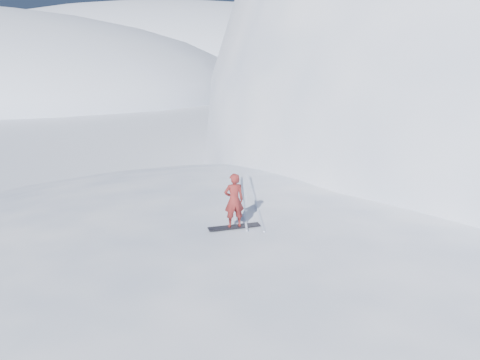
# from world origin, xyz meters

# --- Properties ---
(ground) EXTENTS (400.00, 400.00, 0.00)m
(ground) POSITION_xyz_m (0.00, 0.00, 0.00)
(ground) COLOR white
(ground) RESTS_ON ground
(near_ridge) EXTENTS (36.00, 28.00, 4.80)m
(near_ridge) POSITION_xyz_m (1.00, 3.00, 0.00)
(near_ridge) COLOR white
(near_ridge) RESTS_ON ground
(peak_shoulder) EXTENTS (28.00, 24.00, 18.00)m
(peak_shoulder) POSITION_xyz_m (10.00, 20.00, 0.00)
(peak_shoulder) COLOR white
(peak_shoulder) RESTS_ON ground
(far_ridge_c) EXTENTS (140.00, 90.00, 36.00)m
(far_ridge_c) POSITION_xyz_m (-40.00, 110.00, 0.00)
(far_ridge_c) COLOR white
(far_ridge_c) RESTS_ON ground
(wind_bumps) EXTENTS (16.00, 14.40, 1.00)m
(wind_bumps) POSITION_xyz_m (-0.56, 2.12, 0.00)
(wind_bumps) COLOR white
(wind_bumps) RESTS_ON ground
(snowboard) EXTENTS (1.46, 0.88, 0.02)m
(snowboard) POSITION_xyz_m (-2.03, 2.35, 2.41)
(snowboard) COLOR black
(snowboard) RESTS_ON near_ridge
(snowboarder) EXTENTS (0.67, 0.58, 1.55)m
(snowboarder) POSITION_xyz_m (-2.03, 2.35, 3.20)
(snowboarder) COLOR maroon
(snowboarder) RESTS_ON snowboard
(board_tracks) EXTENTS (1.78, 5.88, 0.04)m
(board_tracks) POSITION_xyz_m (-2.05, 5.06, 2.42)
(board_tracks) COLOR silver
(board_tracks) RESTS_ON ground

